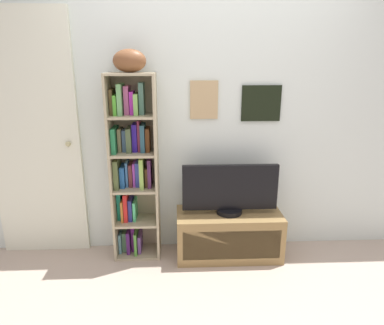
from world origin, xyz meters
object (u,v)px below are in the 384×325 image
at_px(football, 129,61).
at_px(bookshelf, 133,167).
at_px(door, 34,139).
at_px(tv_stand, 229,234).
at_px(television, 230,190).

bearing_deg(football, bookshelf, 124.05).
bearing_deg(door, football, -7.68).
height_order(football, tv_stand, football).
xyz_separation_m(bookshelf, football, (0.02, -0.03, 0.87)).
bearing_deg(door, bookshelf, -5.68).
height_order(television, door, door).
height_order(football, door, door).
bearing_deg(football, tv_stand, -4.51).
bearing_deg(tv_stand, door, 173.86).
distance_m(tv_stand, door, 1.86).
distance_m(television, door, 1.71).
bearing_deg(bookshelf, football, -55.95).
distance_m(bookshelf, football, 0.87).
relative_size(bookshelf, television, 1.95).
bearing_deg(bookshelf, door, 174.32).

